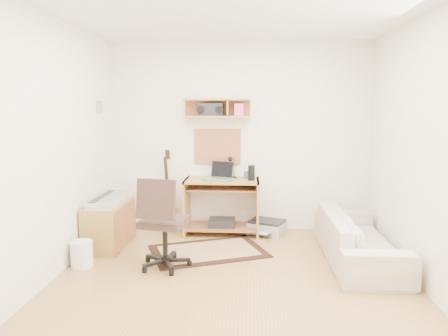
# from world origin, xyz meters

# --- Properties ---
(floor) EXTENTS (3.60, 4.00, 0.01)m
(floor) POSITION_xyz_m (0.00, 0.00, -0.01)
(floor) COLOR #A97D46
(floor) RESTS_ON ground
(ceiling) EXTENTS (3.60, 4.00, 0.01)m
(ceiling) POSITION_xyz_m (0.00, 0.00, 2.60)
(ceiling) COLOR white
(ceiling) RESTS_ON ground
(back_wall) EXTENTS (3.60, 0.01, 2.60)m
(back_wall) POSITION_xyz_m (0.00, 2.00, 1.30)
(back_wall) COLOR white
(back_wall) RESTS_ON ground
(left_wall) EXTENTS (0.01, 4.00, 2.60)m
(left_wall) POSITION_xyz_m (-1.80, 0.00, 1.30)
(left_wall) COLOR white
(left_wall) RESTS_ON ground
(right_wall) EXTENTS (0.01, 4.00, 2.60)m
(right_wall) POSITION_xyz_m (1.80, 0.00, 1.30)
(right_wall) COLOR white
(right_wall) RESTS_ON ground
(wall_shelf) EXTENTS (0.90, 0.25, 0.26)m
(wall_shelf) POSITION_xyz_m (-0.30, 1.88, 1.70)
(wall_shelf) COLOR #AE823D
(wall_shelf) RESTS_ON back_wall
(cork_board) EXTENTS (0.64, 0.03, 0.49)m
(cork_board) POSITION_xyz_m (-0.30, 1.98, 1.17)
(cork_board) COLOR tan
(cork_board) RESTS_ON back_wall
(wall_photo) EXTENTS (0.02, 0.20, 0.15)m
(wall_photo) POSITION_xyz_m (-1.79, 1.50, 1.72)
(wall_photo) COLOR #4C8CBF
(wall_photo) RESTS_ON left_wall
(desk) EXTENTS (1.00, 0.55, 0.75)m
(desk) POSITION_xyz_m (-0.22, 1.73, 0.38)
(desk) COLOR #AE823D
(desk) RESTS_ON floor
(laptop) EXTENTS (0.39, 0.39, 0.24)m
(laptop) POSITION_xyz_m (-0.26, 1.71, 0.87)
(laptop) COLOR silver
(laptop) RESTS_ON desk
(speaker) EXTENTS (0.09, 0.09, 0.20)m
(speaker) POSITION_xyz_m (0.18, 1.68, 0.85)
(speaker) COLOR black
(speaker) RESTS_ON desk
(desk_lamp) EXTENTS (0.10, 0.10, 0.29)m
(desk_lamp) POSITION_xyz_m (-0.07, 1.87, 0.90)
(desk_lamp) COLOR black
(desk_lamp) RESTS_ON desk
(pencil_cup) EXTENTS (0.07, 0.07, 0.10)m
(pencil_cup) POSITION_xyz_m (0.10, 1.83, 0.80)
(pencil_cup) COLOR #325C97
(pencil_cup) RESTS_ON desk
(boombox) EXTENTS (0.34, 0.16, 0.17)m
(boombox) POSITION_xyz_m (-0.39, 1.87, 1.68)
(boombox) COLOR black
(boombox) RESTS_ON wall_shelf
(rug) EXTENTS (1.54, 1.31, 0.02)m
(rug) POSITION_xyz_m (-0.33, 0.95, 0.01)
(rug) COLOR #CDB889
(rug) RESTS_ON floor
(task_chair) EXTENTS (0.60, 0.60, 1.01)m
(task_chair) POSITION_xyz_m (-0.74, 0.44, 0.50)
(task_chair) COLOR #35241F
(task_chair) RESTS_ON floor
(cabinet) EXTENTS (0.40, 0.90, 0.55)m
(cabinet) POSITION_xyz_m (-1.58, 1.10, 0.28)
(cabinet) COLOR #AE823D
(cabinet) RESTS_ON floor
(music_keyboard) EXTENTS (0.27, 0.87, 0.08)m
(music_keyboard) POSITION_xyz_m (-1.58, 1.10, 0.59)
(music_keyboard) COLOR #B2B5BA
(music_keyboard) RESTS_ON cabinet
(guitar) EXTENTS (0.32, 0.23, 1.13)m
(guitar) POSITION_xyz_m (-1.01, 1.86, 0.56)
(guitar) COLOR #A06131
(guitar) RESTS_ON floor
(waste_basket) EXTENTS (0.28, 0.28, 0.28)m
(waste_basket) POSITION_xyz_m (-1.65, 0.40, 0.14)
(waste_basket) COLOR white
(waste_basket) RESTS_ON floor
(printer) EXTENTS (0.56, 0.51, 0.17)m
(printer) POSITION_xyz_m (0.39, 1.76, 0.08)
(printer) COLOR #A5A8AA
(printer) RESTS_ON floor
(sofa) EXTENTS (0.53, 1.81, 0.71)m
(sofa) POSITION_xyz_m (1.38, 0.79, 0.35)
(sofa) COLOR #BEB297
(sofa) RESTS_ON floor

